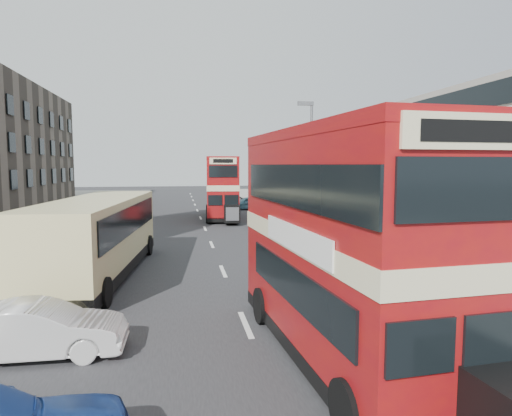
{
  "coord_description": "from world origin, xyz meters",
  "views": [
    {
      "loc": [
        -1.69,
        -9.28,
        4.2
      ],
      "look_at": [
        1.09,
        6.64,
        2.63
      ],
      "focal_mm": 31.31,
      "sensor_mm": 36.0,
      "label": 1
    }
  ],
  "objects": [
    {
      "name": "ground",
      "position": [
        0.0,
        0.0,
        0.0
      ],
      "size": [
        160.0,
        160.0,
        0.0
      ],
      "primitive_type": "plane",
      "color": "#28282B",
      "rests_on": "ground"
    },
    {
      "name": "road_surface",
      "position": [
        0.0,
        20.0,
        0.01
      ],
      "size": [
        12.0,
        90.0,
        0.01
      ],
      "primitive_type": "cube",
      "color": "#28282B",
      "rests_on": "ground"
    },
    {
      "name": "pavement_right",
      "position": [
        12.0,
        20.0,
        0.07
      ],
      "size": [
        12.0,
        90.0,
        0.15
      ],
      "primitive_type": "cube",
      "color": "gray",
      "rests_on": "ground"
    },
    {
      "name": "pavement_left",
      "position": [
        -12.0,
        20.0,
        0.07
      ],
      "size": [
        12.0,
        90.0,
        0.15
      ],
      "primitive_type": "cube",
      "color": "gray",
      "rests_on": "ground"
    },
    {
      "name": "kerb_left",
      "position": [
        -6.1,
        20.0,
        0.07
      ],
      "size": [
        0.2,
        90.0,
        0.16
      ],
      "primitive_type": "cube",
      "color": "gray",
      "rests_on": "ground"
    },
    {
      "name": "kerb_right",
      "position": [
        6.1,
        20.0,
        0.07
      ],
      "size": [
        0.2,
        90.0,
        0.16
      ],
      "primitive_type": "cube",
      "color": "gray",
      "rests_on": "ground"
    },
    {
      "name": "commercial_row",
      "position": [
        19.95,
        22.0,
        4.7
      ],
      "size": [
        9.9,
        46.2,
        9.3
      ],
      "color": "beige",
      "rests_on": "ground"
    },
    {
      "name": "street_lamp",
      "position": [
        6.52,
        18.0,
        4.78
      ],
      "size": [
        1.0,
        0.2,
        8.12
      ],
      "color": "slate",
      "rests_on": "ground"
    },
    {
      "name": "bus_main",
      "position": [
        1.77,
        -0.29,
        2.53
      ],
      "size": [
        2.97,
        8.78,
        4.8
      ],
      "rotation": [
        0.0,
        0.0,
        3.21
      ],
      "color": "black",
      "rests_on": "ground"
    },
    {
      "name": "bus_second",
      "position": [
        1.64,
        25.41,
        2.44
      ],
      "size": [
        2.78,
        8.54,
        4.64
      ],
      "rotation": [
        0.0,
        0.0,
        3.08
      ],
      "color": "black",
      "rests_on": "ground"
    },
    {
      "name": "coach",
      "position": [
        -4.73,
        8.1,
        1.6
      ],
      "size": [
        3.58,
        10.46,
        2.72
      ],
      "rotation": [
        0.0,
        0.0,
        -0.1
      ],
      "color": "black",
      "rests_on": "ground"
    },
    {
      "name": "car_left_front",
      "position": [
        -4.75,
        0.83,
        0.61
      ],
      "size": [
        3.69,
        1.33,
        1.21
      ],
      "primitive_type": "imported",
      "rotation": [
        0.0,
        0.0,
        1.56
      ],
      "color": "white",
      "rests_on": "ground"
    },
    {
      "name": "car_right_a",
      "position": [
        5.07,
        15.76,
        0.62
      ],
      "size": [
        4.28,
        1.78,
        1.24
      ],
      "primitive_type": "imported",
      "rotation": [
        0.0,
        0.0,
        -1.58
      ],
      "color": "#A51810",
      "rests_on": "ground"
    },
    {
      "name": "car_right_b",
      "position": [
        5.43,
        19.41,
        0.69
      ],
      "size": [
        5.17,
        2.81,
        1.37
      ],
      "primitive_type": "imported",
      "rotation": [
        0.0,
        0.0,
        -1.46
      ],
      "color": "#BF3E13",
      "rests_on": "ground"
    },
    {
      "name": "car_right_c",
      "position": [
        4.72,
        32.06,
        0.62
      ],
      "size": [
        3.73,
        1.74,
        1.24
      ],
      "primitive_type": "imported",
      "rotation": [
        0.0,
        0.0,
        -1.49
      ],
      "color": "teal",
      "rests_on": "ground"
    },
    {
      "name": "pedestrian_near",
      "position": [
        8.72,
        13.25,
        1.07
      ],
      "size": [
        0.68,
        0.47,
        1.84
      ],
      "primitive_type": "imported",
      "rotation": [
        0.0,
        0.0,
        3.15
      ],
      "color": "gray",
      "rests_on": "pavement_right"
    },
    {
      "name": "pedestrian_far",
      "position": [
        8.09,
        28.71,
        1.04
      ],
      "size": [
        1.13,
        0.83,
        1.78
      ],
      "primitive_type": "imported",
      "rotation": [
        0.0,
        0.0,
        0.42
      ],
      "color": "gray",
      "rests_on": "pavement_right"
    },
    {
      "name": "cyclist",
      "position": [
        4.48,
        18.72,
        0.67
      ],
      "size": [
        0.66,
        1.85,
        2.02
      ],
      "rotation": [
        0.0,
        0.0,
        -0.01
      ],
      "color": "gray",
      "rests_on": "ground"
    }
  ]
}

